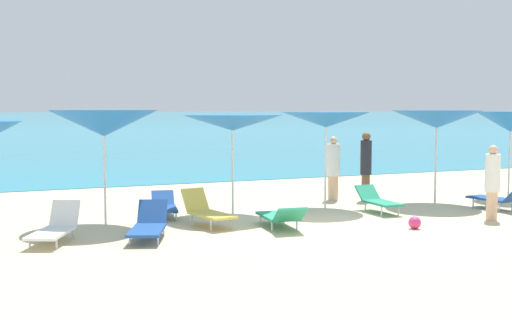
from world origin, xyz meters
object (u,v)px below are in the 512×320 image
Objects in this scene: lounge_chair_7 at (499,197)px; lounge_chair_4 at (281,216)px; umbrella_4 at (437,119)px; beachgoer_0 at (333,167)px; beach_ball at (415,223)px; beachgoer_1 at (492,181)px; umbrella_2 at (233,123)px; umbrella_5 at (510,122)px; lounge_chair_5 at (164,206)px; beachgoer_2 at (366,164)px; lounge_chair_0 at (55,227)px; umbrella_1 at (104,123)px; lounge_chair_2 at (378,200)px; umbrella_3 at (326,120)px; lounge_chair_3 at (207,210)px; lounge_chair_6 at (149,225)px.

lounge_chair_4 is at bearing -7.15° from lounge_chair_7.
umbrella_4 is 1.41× the size of beachgoer_0.
lounge_chair_4 reaches higher than beach_ball.
lounge_chair_7 is at bearing 100.31° from beachgoer_1.
umbrella_2 is 1.08× the size of umbrella_5.
beachgoer_2 is (5.61, 0.39, 0.73)m from lounge_chair_5.
lounge_chair_0 is 0.94× the size of beachgoer_0.
umbrella_2 is at bearing 46.44° from lounge_chair_0.
beachgoer_2 is (7.03, 0.99, -1.15)m from umbrella_1.
umbrella_2 is at bearing 164.44° from lounge_chair_2.
umbrella_3 reaches higher than lounge_chair_3.
lounge_chair_6 is at bearing 13.08° from lounge_chair_0.
beachgoer_2 is 7.03× the size of beach_ball.
beach_ball is (5.20, -1.18, -0.13)m from lounge_chair_6.
lounge_chair_4 is (-7.66, -1.60, -1.83)m from umbrella_5.
lounge_chair_7 is (8.58, 0.02, 0.05)m from lounge_chair_6.
lounge_chair_6 reaches higher than lounge_chair_5.
lounge_chair_3 is 5.48m from beachgoer_2.
umbrella_5 is 9.13× the size of beach_ball.
umbrella_3 is 4.04m from lounge_chair_3.
lounge_chair_6 is 7.12m from beachgoer_2.
umbrella_1 reaches higher than beachgoer_2.
umbrella_4 is 1.71× the size of lounge_chair_2.
lounge_chair_2 is (3.26, -1.03, -1.81)m from umbrella_2.
umbrella_3 is 2.21m from beachgoer_2.
umbrella_4 reaches higher than beachgoer_2.
lounge_chair_6 is (-0.94, -2.31, 0.01)m from lounge_chair_5.
lounge_chair_2 is at bearing -7.77° from umbrella_1.
beachgoer_1 is at bearing 82.71° from beachgoer_2.
lounge_chair_7 is 0.92× the size of beachgoer_0.
beachgoer_1 is at bearing -28.36° from lounge_chair_3.
lounge_chair_2 is 0.82× the size of beachgoer_0.
umbrella_2 is 1.40× the size of beachgoer_2.
beachgoer_0 is at bearing -55.51° from lounge_chair_7.
lounge_chair_4 is 2.74m from lounge_chair_6.
lounge_chair_2 is 0.87× the size of lounge_chair_4.
lounge_chair_2 reaches higher than lounge_chair_4.
umbrella_3 is 1.47× the size of lounge_chair_0.
umbrella_4 is at bearing 116.28° from beachgoer_2.
lounge_chair_0 is (-9.48, -1.09, -1.89)m from umbrella_4.
beach_ball is at bearing -101.81° from lounge_chair_2.
umbrella_1 is 6.69m from beach_ball.
umbrella_3 is 3.45m from lounge_chair_4.
lounge_chair_3 is (-6.40, -0.65, -1.84)m from umbrella_4.
lounge_chair_2 is at bearing -24.03° from lounge_chair_7.
lounge_chair_7 is at bearing -10.55° from umbrella_1.
umbrella_2 reaches higher than beachgoer_1.
lounge_chair_6 is (-2.74, 0.03, 0.01)m from lounge_chair_4.
beachgoer_2 is at bearing 67.12° from lounge_chair_2.
lounge_chair_7 is 0.86× the size of beachgoer_2.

